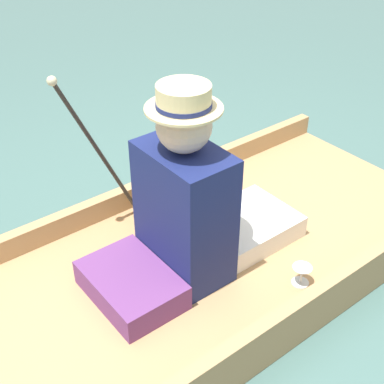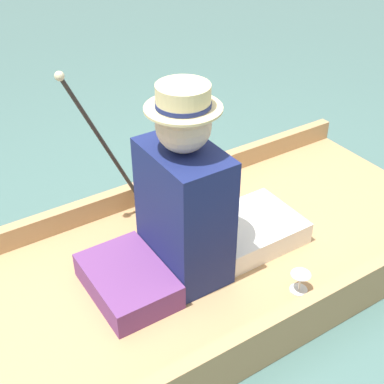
{
  "view_description": "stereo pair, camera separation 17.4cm",
  "coord_description": "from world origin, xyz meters",
  "px_view_note": "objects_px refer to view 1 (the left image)",
  "views": [
    {
      "loc": [
        1.49,
        -1.24,
        1.8
      ],
      "look_at": [
        0.02,
        -0.08,
        0.52
      ],
      "focal_mm": 50.0,
      "sensor_mm": 36.0,
      "label": 1
    },
    {
      "loc": [
        1.59,
        -1.1,
        1.8
      ],
      "look_at": [
        0.02,
        -0.08,
        0.52
      ],
      "focal_mm": 50.0,
      "sensor_mm": 36.0,
      "label": 2
    }
  ],
  "objects_px": {
    "seated_person": "(198,202)",
    "walking_cane": "(92,142)",
    "teddy_bear": "(154,192)",
    "wine_glass": "(302,272)"
  },
  "relations": [
    {
      "from": "seated_person",
      "to": "walking_cane",
      "type": "xyz_separation_m",
      "value": [
        -0.51,
        -0.22,
        0.16
      ]
    },
    {
      "from": "teddy_bear",
      "to": "wine_glass",
      "type": "xyz_separation_m",
      "value": [
        0.76,
        0.25,
        -0.12
      ]
    },
    {
      "from": "seated_person",
      "to": "teddy_bear",
      "type": "bearing_deg",
      "value": 170.02
    },
    {
      "from": "teddy_bear",
      "to": "walking_cane",
      "type": "distance_m",
      "value": 0.41
    },
    {
      "from": "teddy_bear",
      "to": "wine_glass",
      "type": "relative_size",
      "value": 4.28
    },
    {
      "from": "teddy_bear",
      "to": "walking_cane",
      "type": "relative_size",
      "value": 0.48
    },
    {
      "from": "wine_glass",
      "to": "walking_cane",
      "type": "xyz_separation_m",
      "value": [
        -0.91,
        -0.48,
        0.42
      ]
    },
    {
      "from": "wine_glass",
      "to": "walking_cane",
      "type": "height_order",
      "value": "walking_cane"
    },
    {
      "from": "seated_person",
      "to": "wine_glass",
      "type": "distance_m",
      "value": 0.55
    },
    {
      "from": "wine_glass",
      "to": "teddy_bear",
      "type": "bearing_deg",
      "value": -161.54
    }
  ]
}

